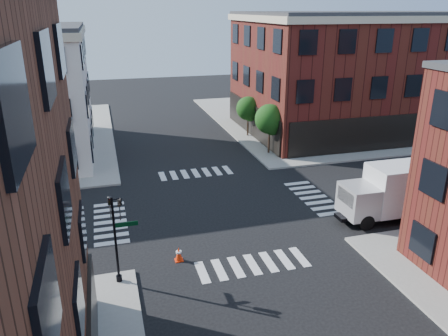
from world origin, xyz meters
TOP-DOWN VIEW (x-y plane):
  - ground at (0.00, 0.00)m, footprint 120.00×120.00m
  - sidewalk_ne at (21.00, 21.00)m, footprint 30.00×30.00m
  - building_ne at (20.50, 16.00)m, footprint 25.00×16.00m
  - tree_near at (7.56, 9.98)m, footprint 2.69×2.69m
  - tree_far at (7.56, 15.98)m, footprint 2.43×2.43m
  - signal_pole at (-6.72, -6.68)m, footprint 1.29×1.24m
  - box_truck at (10.86, -4.23)m, footprint 7.81×2.50m
  - traffic_cone at (-3.64, -5.55)m, footprint 0.44×0.44m

SIDE VIEW (x-z plane):
  - ground at x=0.00m, z-range 0.00..0.00m
  - sidewalk_ne at x=21.00m, z-range 0.00..0.15m
  - traffic_cone at x=-3.64m, z-range -0.01..0.78m
  - box_truck at x=10.86m, z-range 0.07..3.58m
  - signal_pole at x=-6.72m, z-range 0.56..5.16m
  - tree_far at x=7.56m, z-range 0.84..4.91m
  - tree_near at x=7.56m, z-range 0.91..5.41m
  - building_ne at x=20.50m, z-range 0.00..12.00m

